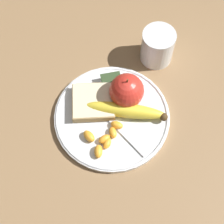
{
  "coord_description": "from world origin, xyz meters",
  "views": [
    {
      "loc": [
        0.07,
        0.35,
        0.77
      ],
      "look_at": [
        0.0,
        0.0,
        0.03
      ],
      "focal_mm": 60.0,
      "sensor_mm": 36.0,
      "label": 1
    }
  ],
  "objects_px": {
    "apple": "(127,91)",
    "jam_packet": "(111,82)",
    "fork": "(110,119)",
    "plate": "(112,117)",
    "bread_slice": "(93,102)",
    "banana": "(127,112)",
    "juice_glass": "(157,47)"
  },
  "relations": [
    {
      "from": "juice_glass",
      "to": "bread_slice",
      "type": "distance_m",
      "value": 0.2
    },
    {
      "from": "banana",
      "to": "bread_slice",
      "type": "bearing_deg",
      "value": -32.56
    },
    {
      "from": "juice_glass",
      "to": "fork",
      "type": "height_order",
      "value": "juice_glass"
    },
    {
      "from": "apple",
      "to": "fork",
      "type": "bearing_deg",
      "value": 44.1
    },
    {
      "from": "banana",
      "to": "jam_packet",
      "type": "distance_m",
      "value": 0.09
    },
    {
      "from": "plate",
      "to": "bread_slice",
      "type": "distance_m",
      "value": 0.05
    },
    {
      "from": "plate",
      "to": "apple",
      "type": "height_order",
      "value": "apple"
    },
    {
      "from": "apple",
      "to": "jam_packet",
      "type": "height_order",
      "value": "apple"
    },
    {
      "from": "apple",
      "to": "jam_packet",
      "type": "bearing_deg",
      "value": -60.69
    },
    {
      "from": "plate",
      "to": "juice_glass",
      "type": "relative_size",
      "value": 3.01
    },
    {
      "from": "plate",
      "to": "apple",
      "type": "relative_size",
      "value": 3.02
    },
    {
      "from": "fork",
      "to": "apple",
      "type": "bearing_deg",
      "value": -75.82
    },
    {
      "from": "juice_glass",
      "to": "bread_slice",
      "type": "height_order",
      "value": "juice_glass"
    },
    {
      "from": "plate",
      "to": "apple",
      "type": "xyz_separation_m",
      "value": [
        -0.04,
        -0.04,
        0.04
      ]
    },
    {
      "from": "banana",
      "to": "bread_slice",
      "type": "relative_size",
      "value": 1.7
    },
    {
      "from": "fork",
      "to": "banana",
      "type": "bearing_deg",
      "value": -114.98
    },
    {
      "from": "apple",
      "to": "bread_slice",
      "type": "distance_m",
      "value": 0.08
    },
    {
      "from": "bread_slice",
      "to": "jam_packet",
      "type": "relative_size",
      "value": 2.29
    },
    {
      "from": "banana",
      "to": "fork",
      "type": "bearing_deg",
      "value": 4.94
    },
    {
      "from": "banana",
      "to": "apple",
      "type": "bearing_deg",
      "value": -102.06
    },
    {
      "from": "apple",
      "to": "jam_packet",
      "type": "distance_m",
      "value": 0.06
    },
    {
      "from": "bread_slice",
      "to": "apple",
      "type": "bearing_deg",
      "value": 178.88
    },
    {
      "from": "jam_packet",
      "to": "banana",
      "type": "bearing_deg",
      "value": 100.72
    },
    {
      "from": "fork",
      "to": "jam_packet",
      "type": "bearing_deg",
      "value": -43.05
    },
    {
      "from": "banana",
      "to": "bread_slice",
      "type": "distance_m",
      "value": 0.08
    },
    {
      "from": "fork",
      "to": "juice_glass",
      "type": "bearing_deg",
      "value": -73.85
    },
    {
      "from": "plate",
      "to": "banana",
      "type": "distance_m",
      "value": 0.04
    },
    {
      "from": "plate",
      "to": "jam_packet",
      "type": "distance_m",
      "value": 0.08
    },
    {
      "from": "plate",
      "to": "apple",
      "type": "bearing_deg",
      "value": -138.62
    },
    {
      "from": "apple",
      "to": "banana",
      "type": "xyz_separation_m",
      "value": [
        0.01,
        0.04,
        -0.02
      ]
    },
    {
      "from": "apple",
      "to": "jam_packet",
      "type": "xyz_separation_m",
      "value": [
        0.03,
        -0.04,
        -0.03
      ]
    },
    {
      "from": "apple",
      "to": "bread_slice",
      "type": "bearing_deg",
      "value": -1.12
    }
  ]
}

